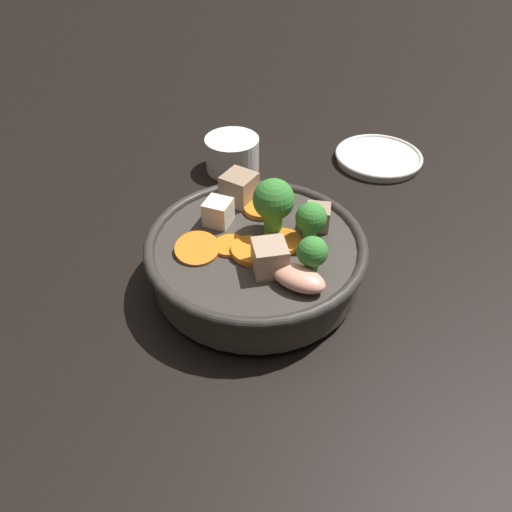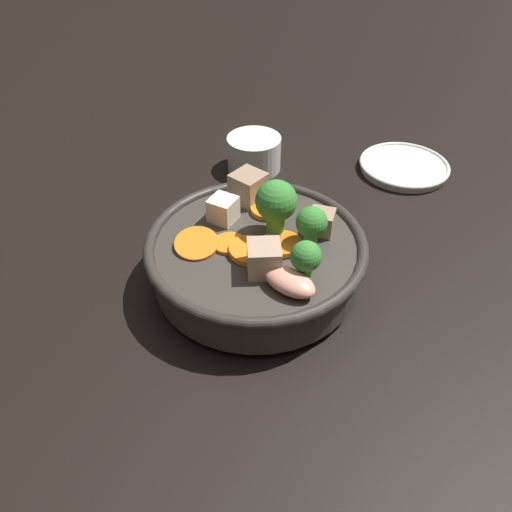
% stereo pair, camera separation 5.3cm
% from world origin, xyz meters
% --- Properties ---
extents(ground_plane, '(3.00, 3.00, 0.00)m').
position_xyz_m(ground_plane, '(0.00, 0.00, 0.00)').
color(ground_plane, black).
extents(stirfry_bowl, '(0.24, 0.24, 0.12)m').
position_xyz_m(stirfry_bowl, '(0.00, 0.00, 0.04)').
color(stirfry_bowl, '#38332D').
rests_on(stirfry_bowl, ground_plane).
extents(side_saucer, '(0.13, 0.13, 0.01)m').
position_xyz_m(side_saucer, '(-0.04, 0.32, 0.01)').
color(side_saucer, white).
rests_on(side_saucer, ground_plane).
extents(tea_cup, '(0.08, 0.08, 0.05)m').
position_xyz_m(tea_cup, '(-0.19, 0.16, 0.03)').
color(tea_cup, white).
rests_on(tea_cup, ground_plane).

